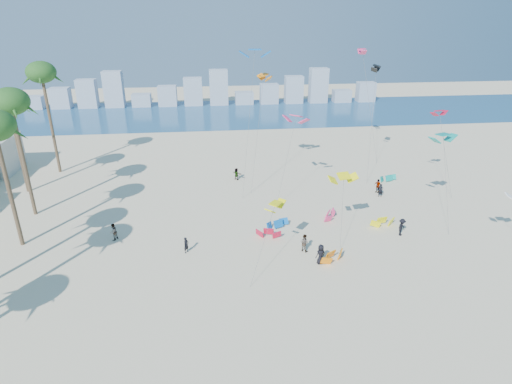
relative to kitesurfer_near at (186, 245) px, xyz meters
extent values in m
plane|color=beige|center=(4.05, -12.65, -0.79)|extent=(220.00, 220.00, 0.00)
plane|color=navy|center=(4.05, 59.35, -0.79)|extent=(220.00, 220.00, 0.00)
imported|color=black|center=(0.00, 0.00, 0.00)|extent=(0.66, 0.69, 1.59)
imported|color=gray|center=(11.18, -0.99, 0.09)|extent=(1.09, 1.07, 1.77)
imported|color=black|center=(12.18, -3.32, 0.16)|extent=(1.09, 0.90, 1.92)
imported|color=gray|center=(23.54, 11.97, 0.09)|extent=(0.95, 1.10, 1.77)
imported|color=black|center=(21.74, 0.89, 0.13)|extent=(1.34, 1.32, 1.84)
imported|color=gray|center=(6.09, 18.39, 0.03)|extent=(1.43, 1.42, 1.65)
imported|color=black|center=(23.39, 10.62, 0.03)|extent=(0.64, 0.45, 1.65)
imported|color=gray|center=(-7.33, 3.29, 0.09)|extent=(1.02, 1.08, 1.76)
cylinder|color=#595959|center=(6.80, -4.22, 2.09)|extent=(2.69, 3.94, 5.79)
cylinder|color=#595959|center=(11.52, 11.06, 4.14)|extent=(2.84, 3.83, 9.88)
cylinder|color=#595959|center=(26.46, 2.10, 4.07)|extent=(0.59, 3.35, 9.74)
cylinder|color=#595959|center=(8.62, 15.56, 6.20)|extent=(2.13, 4.31, 13.99)
cylinder|color=#595959|center=(24.04, 17.32, 6.53)|extent=(1.50, 4.62, 14.65)
cylinder|color=#595959|center=(7.29, 13.24, 7.82)|extent=(1.84, 2.52, 17.23)
cylinder|color=#595959|center=(31.09, 10.68, 4.32)|extent=(1.88, 3.04, 10.25)
cylinder|color=#595959|center=(14.88, -0.35, 2.62)|extent=(0.58, 2.41, 6.85)
cylinder|color=#595959|center=(26.43, 24.68, 7.32)|extent=(2.70, 3.73, 16.23)
cylinder|color=brown|center=(-16.17, 3.35, 5.19)|extent=(0.40, 0.40, 11.96)
cylinder|color=brown|center=(-17.37, 10.35, 5.58)|extent=(0.40, 0.40, 12.75)
ellipsoid|color=#20511C|center=(-17.37, 10.35, 11.95)|extent=(3.80, 3.80, 2.85)
cylinder|color=brown|center=(-20.67, 17.35, 4.99)|extent=(0.40, 0.40, 11.56)
ellipsoid|color=#20511C|center=(-20.67, 17.35, 10.77)|extent=(3.80, 3.80, 2.85)
cylinder|color=brown|center=(-18.85, 24.35, 6.14)|extent=(0.40, 0.40, 13.88)
ellipsoid|color=#20511C|center=(-18.85, 24.35, 13.08)|extent=(3.80, 3.80, 2.85)
cube|color=#9EADBF|center=(-37.95, 69.35, 0.71)|extent=(4.40, 3.00, 3.00)
cube|color=#9EADBF|center=(-31.75, 69.35, 1.61)|extent=(4.40, 3.00, 4.80)
cube|color=#9EADBF|center=(-25.55, 69.35, 2.51)|extent=(4.40, 3.00, 6.60)
cube|color=#9EADBF|center=(-19.35, 69.35, 3.41)|extent=(4.40, 3.00, 8.40)
cube|color=#9EADBF|center=(-13.15, 69.35, 0.71)|extent=(4.40, 3.00, 3.00)
cube|color=#9EADBF|center=(-6.95, 69.35, 1.61)|extent=(4.40, 3.00, 4.80)
cube|color=#9EADBF|center=(-0.75, 69.35, 2.51)|extent=(4.40, 3.00, 6.60)
cube|color=#9EADBF|center=(5.45, 69.35, 3.41)|extent=(4.40, 3.00, 8.40)
cube|color=#9EADBF|center=(11.65, 69.35, 0.71)|extent=(4.40, 3.00, 3.00)
cube|color=#9EADBF|center=(17.85, 69.35, 1.61)|extent=(4.40, 3.00, 4.80)
cube|color=#9EADBF|center=(24.05, 69.35, 2.51)|extent=(4.40, 3.00, 6.60)
cube|color=#9EADBF|center=(30.25, 69.35, 3.41)|extent=(4.40, 3.00, 8.40)
cube|color=#9EADBF|center=(36.45, 69.35, 0.71)|extent=(4.40, 3.00, 3.00)
cube|color=#9EADBF|center=(42.65, 69.35, 1.61)|extent=(4.40, 3.00, 4.80)
camera|label=1|loc=(2.63, -35.32, 20.39)|focal=29.64mm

